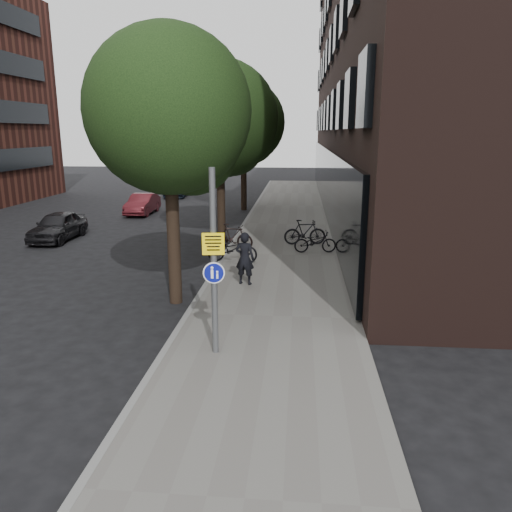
# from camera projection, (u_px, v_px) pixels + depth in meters

# --- Properties ---
(ground) EXTENTS (120.00, 120.00, 0.00)m
(ground) POSITION_uv_depth(u_px,v_px,m) (251.00, 382.00, 9.78)
(ground) COLOR black
(ground) RESTS_ON ground
(sidewalk) EXTENTS (4.50, 60.00, 0.12)m
(sidewalk) POSITION_uv_depth(u_px,v_px,m) (282.00, 256.00, 19.40)
(sidewalk) COLOR #615F5A
(sidewalk) RESTS_ON ground
(curb_edge) EXTENTS (0.15, 60.00, 0.13)m
(curb_edge) POSITION_uv_depth(u_px,v_px,m) (225.00, 255.00, 19.59)
(curb_edge) COLOR slate
(curb_edge) RESTS_ON ground
(building_right_dark_brick) EXTENTS (12.00, 40.00, 18.00)m
(building_right_dark_brick) POSITION_uv_depth(u_px,v_px,m) (438.00, 54.00, 28.12)
(building_right_dark_brick) COLOR black
(building_right_dark_brick) RESTS_ON ground
(street_tree_near) EXTENTS (4.40, 4.40, 7.50)m
(street_tree_near) POSITION_uv_depth(u_px,v_px,m) (173.00, 118.00, 13.24)
(street_tree_near) COLOR black
(street_tree_near) RESTS_ON ground
(street_tree_mid) EXTENTS (5.00, 5.00, 7.80)m
(street_tree_mid) POSITION_uv_depth(u_px,v_px,m) (222.00, 123.00, 21.45)
(street_tree_mid) COLOR black
(street_tree_mid) RESTS_ON ground
(street_tree_far) EXTENTS (5.00, 5.00, 7.80)m
(street_tree_far) POSITION_uv_depth(u_px,v_px,m) (245.00, 126.00, 30.15)
(street_tree_far) COLOR black
(street_tree_far) RESTS_ON ground
(signpost) EXTENTS (0.46, 0.13, 3.97)m
(signpost) POSITION_uv_depth(u_px,v_px,m) (214.00, 263.00, 10.35)
(signpost) COLOR #595B5E
(signpost) RESTS_ON sidewalk
(pedestrian) EXTENTS (0.67, 0.51, 1.66)m
(pedestrian) POSITION_uv_depth(u_px,v_px,m) (245.00, 258.00, 15.46)
(pedestrian) COLOR black
(pedestrian) RESTS_ON sidewalk
(parked_bike_facade_near) EXTENTS (1.71, 0.78, 0.87)m
(parked_bike_facade_near) POSITION_uv_depth(u_px,v_px,m) (315.00, 242.00, 19.63)
(parked_bike_facade_near) COLOR black
(parked_bike_facade_near) RESTS_ON sidewalk
(parked_bike_facade_far) EXTENTS (1.82, 0.77, 1.06)m
(parked_bike_facade_far) POSITION_uv_depth(u_px,v_px,m) (305.00, 232.00, 21.00)
(parked_bike_facade_far) COLOR black
(parked_bike_facade_far) RESTS_ON sidewalk
(parked_bike_curb_near) EXTENTS (1.93, 0.86, 0.98)m
(parked_bike_curb_near) POSITION_uv_depth(u_px,v_px,m) (232.00, 249.00, 18.17)
(parked_bike_curb_near) COLOR black
(parked_bike_curb_near) RESTS_ON sidewalk
(parked_bike_curb_far) EXTENTS (1.81, 0.87, 1.05)m
(parked_bike_curb_far) POSITION_uv_depth(u_px,v_px,m) (232.00, 237.00, 20.13)
(parked_bike_curb_far) COLOR black
(parked_bike_curb_far) RESTS_ON sidewalk
(parked_car_near) EXTENTS (1.53, 3.75, 1.27)m
(parked_car_near) POSITION_uv_depth(u_px,v_px,m) (58.00, 226.00, 22.42)
(parked_car_near) COLOR black
(parked_car_near) RESTS_ON ground
(parked_car_mid) EXTENTS (1.29, 3.63, 1.19)m
(parked_car_mid) POSITION_uv_depth(u_px,v_px,m) (142.00, 204.00, 29.53)
(parked_car_mid) COLOR maroon
(parked_car_mid) RESTS_ON ground
(parked_car_far) EXTENTS (1.72, 3.92, 1.12)m
(parked_car_far) POSITION_uv_depth(u_px,v_px,m) (177.00, 189.00, 37.52)
(parked_car_far) COLOR black
(parked_car_far) RESTS_ON ground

